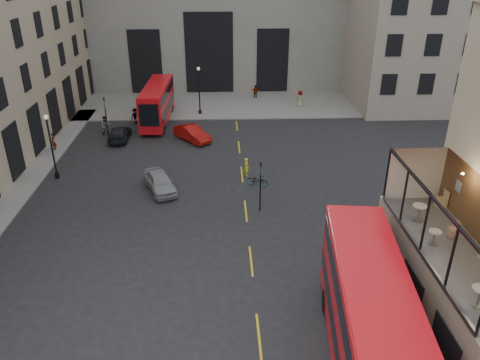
{
  "coord_description": "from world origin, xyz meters",
  "views": [
    {
      "loc": [
        -3.6,
        -16.73,
        16.5
      ],
      "look_at": [
        -2.46,
        10.86,
        3.0
      ],
      "focal_mm": 35.0,
      "sensor_mm": 36.0,
      "label": 1
    }
  ],
  "objects_px": {
    "bus_near": "(371,325)",
    "bicycle": "(258,181)",
    "street_lamp_b": "(199,94)",
    "cyclist": "(246,167)",
    "cafe_table_near": "(480,294)",
    "car_c": "(120,133)",
    "pedestrian_e": "(53,142)",
    "street_lamp_a": "(52,151)",
    "pedestrian_b": "(135,116)",
    "traffic_light_near": "(260,180)",
    "cafe_table_far": "(419,211)",
    "pedestrian_d": "(300,99)",
    "pedestrian_a": "(106,126)",
    "cafe_chair_d": "(441,202)",
    "bus_far": "(157,101)",
    "cafe_chair_c": "(453,232)",
    "pedestrian_c": "(255,92)",
    "traffic_light_far": "(105,111)",
    "car_b": "(192,134)",
    "car_a": "(160,182)",
    "cafe_table_mid": "(435,236)"
  },
  "relations": [
    {
      "from": "street_lamp_b",
      "to": "pedestrian_d",
      "type": "distance_m",
      "value": 12.0
    },
    {
      "from": "street_lamp_a",
      "to": "pedestrian_b",
      "type": "height_order",
      "value": "street_lamp_a"
    },
    {
      "from": "pedestrian_e",
      "to": "traffic_light_near",
      "type": "bearing_deg",
      "value": 42.42
    },
    {
      "from": "bicycle",
      "to": "cafe_chair_c",
      "type": "bearing_deg",
      "value": -130.24
    },
    {
      "from": "traffic_light_far",
      "to": "street_lamp_b",
      "type": "bearing_deg",
      "value": 33.69
    },
    {
      "from": "pedestrian_a",
      "to": "cafe_chair_d",
      "type": "bearing_deg",
      "value": -48.64
    },
    {
      "from": "car_c",
      "to": "cafe_table_near",
      "type": "xyz_separation_m",
      "value": [
        19.36,
        -29.91,
        4.49
      ]
    },
    {
      "from": "street_lamp_a",
      "to": "pedestrian_c",
      "type": "bearing_deg",
      "value": 51.24
    },
    {
      "from": "car_b",
      "to": "pedestrian_e",
      "type": "relative_size",
      "value": 2.52
    },
    {
      "from": "bus_far",
      "to": "car_c",
      "type": "distance_m",
      "value": 6.29
    },
    {
      "from": "cafe_table_near",
      "to": "pedestrian_e",
      "type": "bearing_deg",
      "value": 132.32
    },
    {
      "from": "street_lamp_a",
      "to": "cyclist",
      "type": "distance_m",
      "value": 15.44
    },
    {
      "from": "cafe_table_far",
      "to": "cafe_chair_c",
      "type": "height_order",
      "value": "cafe_table_far"
    },
    {
      "from": "pedestrian_d",
      "to": "pedestrian_e",
      "type": "relative_size",
      "value": 1.11
    },
    {
      "from": "street_lamp_a",
      "to": "car_c",
      "type": "distance_m",
      "value": 9.31
    },
    {
      "from": "traffic_light_near",
      "to": "bus_far",
      "type": "distance_m",
      "value": 21.78
    },
    {
      "from": "traffic_light_near",
      "to": "bus_near",
      "type": "bearing_deg",
      "value": -76.85
    },
    {
      "from": "street_lamp_b",
      "to": "cafe_table_far",
      "type": "relative_size",
      "value": 6.25
    },
    {
      "from": "pedestrian_d",
      "to": "cafe_chair_d",
      "type": "height_order",
      "value": "cafe_chair_d"
    },
    {
      "from": "car_c",
      "to": "cafe_chair_c",
      "type": "bearing_deg",
      "value": 128.09
    },
    {
      "from": "car_c",
      "to": "pedestrian_e",
      "type": "xyz_separation_m",
      "value": [
        -5.47,
        -2.63,
        0.22
      ]
    },
    {
      "from": "bus_near",
      "to": "pedestrian_a",
      "type": "height_order",
      "value": "bus_near"
    },
    {
      "from": "cyclist",
      "to": "cafe_table_near",
      "type": "bearing_deg",
      "value": 175.75
    },
    {
      "from": "bus_near",
      "to": "cafe_table_near",
      "type": "xyz_separation_m",
      "value": [
        3.47,
        -1.05,
        2.34
      ]
    },
    {
      "from": "traffic_light_near",
      "to": "cafe_chair_d",
      "type": "height_order",
      "value": "cafe_chair_d"
    },
    {
      "from": "cafe_chair_c",
      "to": "car_c",
      "type": "bearing_deg",
      "value": 129.21
    },
    {
      "from": "cyclist",
      "to": "traffic_light_near",
      "type": "bearing_deg",
      "value": 162.72
    },
    {
      "from": "pedestrian_b",
      "to": "cafe_table_far",
      "type": "bearing_deg",
      "value": -100.49
    },
    {
      "from": "car_c",
      "to": "pedestrian_e",
      "type": "distance_m",
      "value": 6.07
    },
    {
      "from": "cyclist",
      "to": "pedestrian_c",
      "type": "distance_m",
      "value": 22.31
    },
    {
      "from": "pedestrian_e",
      "to": "car_c",
      "type": "bearing_deg",
      "value": 101.43
    },
    {
      "from": "bus_near",
      "to": "pedestrian_b",
      "type": "height_order",
      "value": "bus_near"
    },
    {
      "from": "street_lamp_b",
      "to": "bicycle",
      "type": "xyz_separation_m",
      "value": [
        5.14,
        -18.07,
        -1.96
      ]
    },
    {
      "from": "cafe_table_far",
      "to": "street_lamp_a",
      "type": "bearing_deg",
      "value": 146.27
    },
    {
      "from": "bicycle",
      "to": "cafe_table_mid",
      "type": "bearing_deg",
      "value": -134.9
    },
    {
      "from": "pedestrian_c",
      "to": "pedestrian_e",
      "type": "height_order",
      "value": "pedestrian_e"
    },
    {
      "from": "cyclist",
      "to": "cafe_table_far",
      "type": "relative_size",
      "value": 1.82
    },
    {
      "from": "cyclist",
      "to": "pedestrian_e",
      "type": "distance_m",
      "value": 18.37
    },
    {
      "from": "pedestrian_b",
      "to": "cyclist",
      "type": "bearing_deg",
      "value": -94.03
    },
    {
      "from": "pedestrian_c",
      "to": "cafe_table_near",
      "type": "bearing_deg",
      "value": 91.41
    },
    {
      "from": "cafe_table_near",
      "to": "cafe_chair_c",
      "type": "height_order",
      "value": "cafe_chair_c"
    },
    {
      "from": "bicycle",
      "to": "pedestrian_e",
      "type": "height_order",
      "value": "pedestrian_e"
    },
    {
      "from": "bus_far",
      "to": "pedestrian_c",
      "type": "distance_m",
      "value": 13.91
    },
    {
      "from": "cyclist",
      "to": "pedestrian_a",
      "type": "xyz_separation_m",
      "value": [
        -13.49,
        10.1,
        0.18
      ]
    },
    {
      "from": "street_lamp_b",
      "to": "cafe_table_near",
      "type": "xyz_separation_m",
      "value": [
        11.83,
        -37.45,
        2.73
      ]
    },
    {
      "from": "bus_near",
      "to": "bicycle",
      "type": "relative_size",
      "value": 7.64
    },
    {
      "from": "car_a",
      "to": "pedestrian_d",
      "type": "bearing_deg",
      "value": 34.22
    },
    {
      "from": "car_b",
      "to": "bicycle",
      "type": "height_order",
      "value": "car_b"
    },
    {
      "from": "cyclist",
      "to": "pedestrian_d",
      "type": "xyz_separation_m",
      "value": [
        7.3,
        18.65,
        0.19
      ]
    },
    {
      "from": "traffic_light_near",
      "to": "pedestrian_b",
      "type": "bearing_deg",
      "value": 121.5
    }
  ]
}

